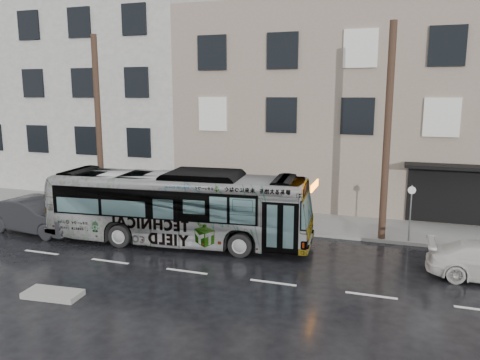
% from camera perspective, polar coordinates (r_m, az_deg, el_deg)
% --- Properties ---
extents(ground, '(120.00, 120.00, 0.00)m').
position_cam_1_polar(ground, '(19.35, -3.35, -8.48)').
color(ground, black).
rests_on(ground, ground).
extents(sidewalk, '(90.00, 3.60, 0.15)m').
position_cam_1_polar(sidewalk, '(23.75, 1.07, -4.66)').
color(sidewalk, gray).
rests_on(sidewalk, ground).
extents(building_taupe, '(20.00, 12.00, 11.00)m').
position_cam_1_polar(building_taupe, '(29.73, 15.11, 8.63)').
color(building_taupe, gray).
rests_on(building_taupe, ground).
extents(building_grey, '(26.00, 15.00, 16.00)m').
position_cam_1_polar(building_grey, '(39.91, -20.52, 12.32)').
color(building_grey, beige).
rests_on(building_grey, ground).
extents(utility_pole_front, '(0.30, 0.30, 9.00)m').
position_cam_1_polar(utility_pole_front, '(20.33, 17.52, 5.40)').
color(utility_pole_front, '#3E291F').
rests_on(utility_pole_front, sidewalk).
extents(utility_pole_rear, '(0.30, 0.30, 9.00)m').
position_cam_1_polar(utility_pole_rear, '(24.90, -16.86, 6.29)').
color(utility_pole_rear, '#3E291F').
rests_on(utility_pole_rear, sidewalk).
extents(sign_post, '(0.06, 0.06, 2.40)m').
position_cam_1_polar(sign_post, '(20.87, 20.04, -3.84)').
color(sign_post, slate).
rests_on(sign_post, sidewalk).
extents(bus, '(11.41, 3.58, 3.13)m').
position_cam_1_polar(bus, '(19.95, -7.52, -3.29)').
color(bus, '#B2B2B2').
rests_on(bus, ground).
extents(dark_sedan, '(5.01, 2.19, 1.60)m').
position_cam_1_polar(dark_sedan, '(23.41, -23.65, -3.95)').
color(dark_sedan, black).
rests_on(dark_sedan, ground).
extents(slush_pile, '(1.86, 0.95, 0.18)m').
position_cam_1_polar(slush_pile, '(16.21, -21.84, -12.78)').
color(slush_pile, gray).
rests_on(slush_pile, ground).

